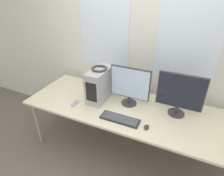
# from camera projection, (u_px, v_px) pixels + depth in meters

# --- Properties ---
(ground_plane) EXTENTS (14.00, 14.00, 0.00)m
(ground_plane) POSITION_uv_depth(u_px,v_px,m) (110.00, 175.00, 2.33)
(ground_plane) COLOR #665B51
(wall_back) EXTENTS (8.00, 0.07, 2.70)m
(wall_back) POSITION_uv_depth(u_px,v_px,m) (142.00, 47.00, 2.47)
(wall_back) COLOR beige
(wall_back) RESTS_ON ground_plane
(desk) EXTENTS (2.49, 0.90, 0.75)m
(desk) POSITION_uv_depth(u_px,v_px,m) (125.00, 109.00, 2.33)
(desk) COLOR beige
(desk) RESTS_ON ground_plane
(pc_tower) EXTENTS (0.21, 0.44, 0.42)m
(pc_tower) POSITION_uv_depth(u_px,v_px,m) (100.00, 84.00, 2.39)
(pc_tower) COLOR #9E9EA3
(pc_tower) RESTS_ON desk
(headphones) EXTENTS (0.19, 0.19, 0.03)m
(headphones) POSITION_uv_depth(u_px,v_px,m) (99.00, 68.00, 2.28)
(headphones) COLOR #333338
(headphones) RESTS_ON pc_tower
(monitor_main) EXTENTS (0.49, 0.19, 0.49)m
(monitor_main) POSITION_uv_depth(u_px,v_px,m) (130.00, 85.00, 2.25)
(monitor_main) COLOR #333338
(monitor_main) RESTS_ON desk
(monitor_right_near) EXTENTS (0.51, 0.19, 0.51)m
(monitor_right_near) POSITION_uv_depth(u_px,v_px,m) (180.00, 94.00, 2.06)
(monitor_right_near) COLOR #333338
(monitor_right_near) RESTS_ON desk
(keyboard) EXTENTS (0.44, 0.15, 0.02)m
(keyboard) POSITION_uv_depth(u_px,v_px,m) (120.00, 119.00, 2.09)
(keyboard) COLOR #28282D
(keyboard) RESTS_ON desk
(mouse) EXTENTS (0.05, 0.08, 0.02)m
(mouse) POSITION_uv_depth(u_px,v_px,m) (146.00, 127.00, 1.97)
(mouse) COLOR #2D2D2D
(mouse) RESTS_ON desk
(cell_phone) EXTENTS (0.08, 0.14, 0.01)m
(cell_phone) POSITION_uv_depth(u_px,v_px,m) (75.00, 103.00, 2.37)
(cell_phone) COLOR #99999E
(cell_phone) RESTS_ON desk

